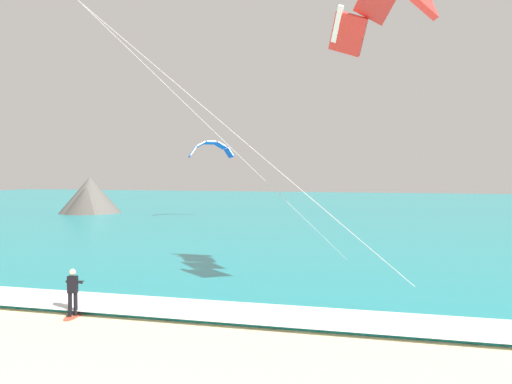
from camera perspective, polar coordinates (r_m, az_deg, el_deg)
sea at (r=79.29m, az=11.81°, el=-1.68°), size 200.00×120.00×0.20m
surf_foam at (r=21.54m, az=-2.20°, el=-11.17°), size 200.00×2.91×0.04m
surfboard at (r=22.68m, az=-16.82°, el=-11.08°), size 0.74×1.46×0.09m
kitesurfer at (r=22.51m, az=-16.83°, el=-8.80°), size 0.60×0.59×1.69m
kite_distant at (r=62.33m, az=-4.29°, el=4.19°), size 4.09×3.91×1.77m
headland_left at (r=73.03m, az=-15.49°, el=-0.62°), size 7.51×7.75×4.45m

